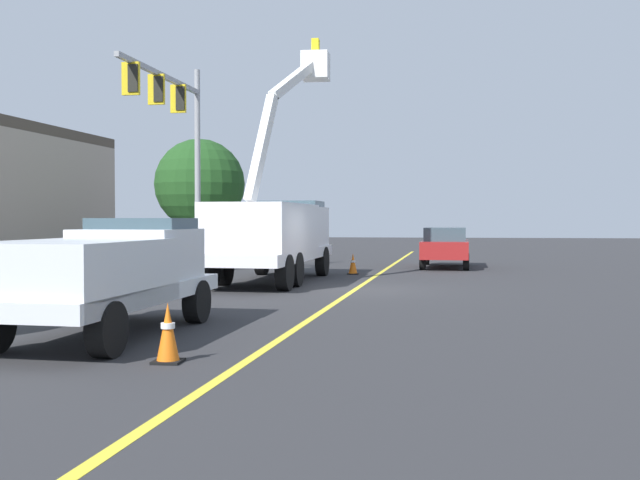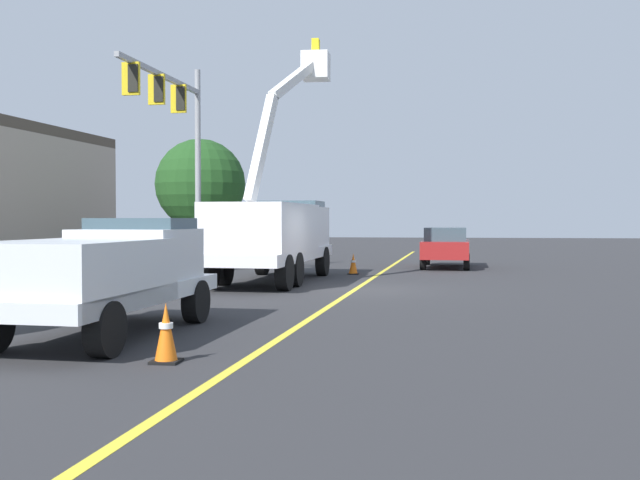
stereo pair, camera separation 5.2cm
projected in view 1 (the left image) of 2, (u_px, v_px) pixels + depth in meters
ground at (355, 289)px, 21.11m from camera, size 120.00×120.00×0.00m
sidewalk_far_side at (103, 283)px, 22.63m from camera, size 60.11×7.47×0.12m
lane_centre_stripe at (355, 289)px, 21.11m from camera, size 49.91×3.39×0.01m
utility_bucket_truck at (274, 231)px, 23.76m from camera, size 8.34×3.24×8.08m
service_pickup_truck at (106, 272)px, 12.63m from camera, size 5.72×2.48×2.06m
passing_minivan at (445, 244)px, 30.71m from camera, size 4.91×2.21×1.69m
traffic_cone_leading at (168, 333)px, 10.33m from camera, size 0.40×0.40×0.86m
traffic_cone_mid_front at (353, 264)px, 26.89m from camera, size 0.40×0.40×0.77m
traffic_signal_mast at (176, 124)px, 25.70m from camera, size 6.72×0.81×7.73m
street_tree_right at (200, 184)px, 33.38m from camera, size 4.12×4.12×5.71m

